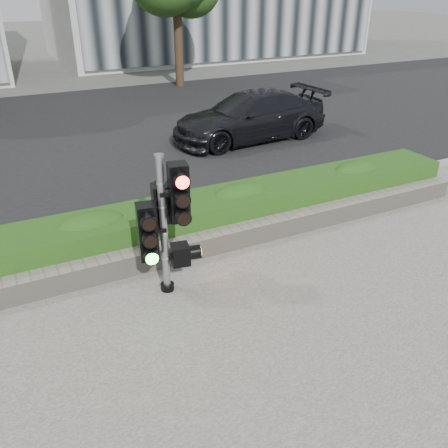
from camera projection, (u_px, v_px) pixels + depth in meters
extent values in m
plane|color=#51514C|center=(232.00, 328.00, 6.27)|extent=(120.00, 120.00, 0.00)
cube|color=black|center=(79.00, 134.00, 14.22)|extent=(60.00, 13.00, 0.02)
cube|color=gray|center=(154.00, 226.00, 8.75)|extent=(60.00, 0.25, 0.12)
cube|color=gray|center=(178.00, 250.00, 7.69)|extent=(12.00, 0.32, 0.34)
cube|color=#3E7724|center=(164.00, 225.00, 8.13)|extent=(12.00, 1.00, 0.68)
cylinder|color=black|center=(178.00, 43.00, 19.98)|extent=(0.36, 0.36, 3.58)
cylinder|color=black|center=(167.00, 287.00, 6.98)|extent=(0.20, 0.20, 0.10)
cylinder|color=gray|center=(164.00, 228.00, 6.54)|extent=(0.10, 0.10, 2.04)
cylinder|color=gray|center=(159.00, 156.00, 6.07)|extent=(0.13, 0.13, 0.05)
cube|color=#FF1107|center=(179.00, 192.00, 6.34)|extent=(0.30, 0.30, 0.82)
cube|color=#14E51E|center=(147.00, 232.00, 6.46)|extent=(0.30, 0.30, 0.82)
cube|color=black|center=(162.00, 203.00, 6.62)|extent=(0.30, 0.30, 0.56)
cube|color=orange|center=(180.00, 254.00, 6.84)|extent=(0.30, 0.30, 0.30)
imported|color=black|center=(250.00, 116.00, 13.47)|extent=(4.68, 2.12, 1.33)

